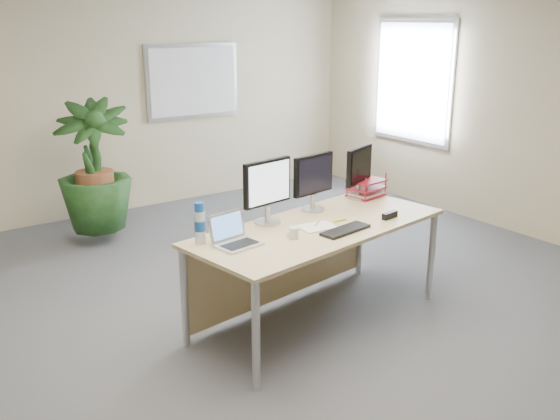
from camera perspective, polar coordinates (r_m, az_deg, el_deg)
floor at (r=4.81m, az=2.05°, el=-11.96°), size 8.00×8.00×0.00m
back_wall at (r=7.83m, az=-15.94°, el=9.31°), size 7.00×0.04×2.70m
whiteboard at (r=8.24m, az=-7.97°, el=11.57°), size 1.30×0.04×0.95m
window at (r=8.28m, az=12.04°, el=11.38°), size 0.04×1.30×1.55m
desk at (r=4.94m, az=2.51°, el=-3.00°), size 2.21×1.20×0.81m
floor_plant at (r=6.88m, az=-16.61°, el=3.13°), size 1.11×1.11×1.50m
monitor_left at (r=4.77m, az=-1.16°, el=2.07°), size 0.45×0.20×0.50m
monitor_right at (r=5.11m, az=3.08°, el=2.87°), size 0.42×0.19×0.47m
monitor_dark at (r=5.49m, az=7.26°, el=3.70°), size 0.40×0.19×0.46m
laptop at (r=4.41m, az=-4.26°, el=-2.43°), size 0.34×0.31×0.22m
keyboard at (r=4.69m, az=6.00°, el=-1.83°), size 0.44×0.21×0.02m
coffee_mug at (r=4.52m, az=1.22°, el=-2.11°), size 0.11×0.07×0.08m
spiral_notebook at (r=4.76m, az=3.39°, el=-1.56°), size 0.28×0.22×0.01m
orange_pen at (r=4.81m, az=3.41°, el=-1.20°), size 0.11×0.08×0.01m
yellow_highlighter at (r=4.92m, az=5.50°, el=-0.95°), size 0.12×0.02×0.02m
water_bottle at (r=4.43m, az=-7.34°, el=-1.25°), size 0.08×0.08×0.30m
letter_tray at (r=5.61m, az=7.89°, el=1.90°), size 0.34×0.28×0.15m
stapler at (r=5.04m, az=10.01°, el=-0.46°), size 0.16×0.07×0.05m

